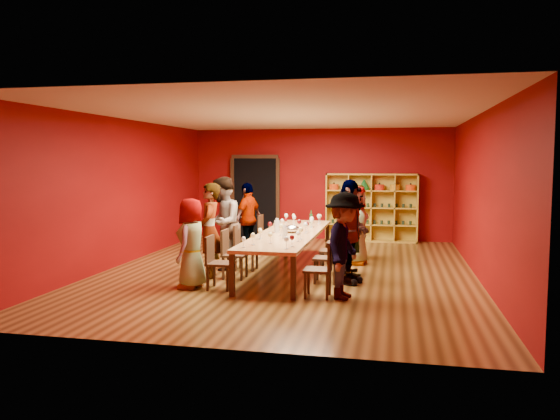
{
  "coord_description": "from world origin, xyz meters",
  "views": [
    {
      "loc": [
        1.98,
        -10.28,
        2.14
      ],
      "look_at": [
        -0.26,
        0.4,
        1.15
      ],
      "focal_mm": 35.0,
      "sensor_mm": 36.0,
      "label": 1
    }
  ],
  "objects_px": {
    "person_left_1": "(210,230)",
    "person_right_1": "(348,232)",
    "chair_person_left_1": "(231,251)",
    "person_right_3": "(356,225)",
    "tasting_table": "(289,235)",
    "person_right_0": "(344,246)",
    "person_right_4": "(360,222)",
    "spittoon_bowl": "(292,229)",
    "person_right_2": "(351,230)",
    "chair_person_right_3": "(341,240)",
    "wine_bottle": "(311,218)",
    "chair_person_right_4": "(343,236)",
    "chair_person_right_1": "(330,255)",
    "chair_person_left_2": "(242,245)",
    "person_left_4": "(248,218)",
    "shelving_unit": "(371,204)",
    "chair_person_left_4": "(265,232)",
    "chair_person_left_0": "(216,259)",
    "chair_person_right_0": "(323,266)",
    "chair_person_right_2": "(335,248)",
    "person_left_2": "(223,223)"
  },
  "relations": [
    {
      "from": "person_left_1",
      "to": "person_left_4",
      "type": "distance_m",
      "value": 2.72
    },
    {
      "from": "tasting_table",
      "to": "person_right_0",
      "type": "distance_m",
      "value": 2.28
    },
    {
      "from": "chair_person_left_2",
      "to": "chair_person_left_4",
      "type": "relative_size",
      "value": 1.0
    },
    {
      "from": "person_right_1",
      "to": "tasting_table",
      "type": "bearing_deg",
      "value": 72.14
    },
    {
      "from": "shelving_unit",
      "to": "chair_person_right_0",
      "type": "relative_size",
      "value": 2.7
    },
    {
      "from": "tasting_table",
      "to": "chair_person_left_4",
      "type": "distance_m",
      "value": 2.07
    },
    {
      "from": "chair_person_left_1",
      "to": "tasting_table",
      "type": "bearing_deg",
      "value": 43.77
    },
    {
      "from": "chair_person_left_1",
      "to": "person_right_4",
      "type": "height_order",
      "value": "person_right_4"
    },
    {
      "from": "shelving_unit",
      "to": "person_right_4",
      "type": "relative_size",
      "value": 1.48
    },
    {
      "from": "chair_person_left_2",
      "to": "person_right_4",
      "type": "relative_size",
      "value": 0.55
    },
    {
      "from": "tasting_table",
      "to": "person_left_1",
      "type": "distance_m",
      "value": 1.58
    },
    {
      "from": "person_right_2",
      "to": "person_right_1",
      "type": "bearing_deg",
      "value": 171.27
    },
    {
      "from": "person_right_4",
      "to": "spittoon_bowl",
      "type": "height_order",
      "value": "person_right_4"
    },
    {
      "from": "chair_person_left_2",
      "to": "chair_person_right_1",
      "type": "height_order",
      "value": "same"
    },
    {
      "from": "tasting_table",
      "to": "person_right_2",
      "type": "distance_m",
      "value": 1.21
    },
    {
      "from": "chair_person_right_4",
      "to": "person_right_3",
      "type": "bearing_deg",
      "value": -63.8
    },
    {
      "from": "chair_person_left_0",
      "to": "chair_person_left_2",
      "type": "xyz_separation_m",
      "value": [
        0.0,
        1.61,
        0.0
      ]
    },
    {
      "from": "person_left_4",
      "to": "chair_person_right_3",
      "type": "xyz_separation_m",
      "value": [
        2.23,
        -0.86,
        -0.32
      ]
    },
    {
      "from": "person_left_1",
      "to": "chair_person_left_2",
      "type": "relative_size",
      "value": 1.95
    },
    {
      "from": "spittoon_bowl",
      "to": "chair_person_right_4",
      "type": "bearing_deg",
      "value": 61.41
    },
    {
      "from": "chair_person_right_2",
      "to": "chair_person_right_4",
      "type": "height_order",
      "value": "same"
    },
    {
      "from": "person_left_1",
      "to": "chair_person_right_4",
      "type": "relative_size",
      "value": 1.95
    },
    {
      "from": "person_right_2",
      "to": "person_left_1",
      "type": "bearing_deg",
      "value": 97.35
    },
    {
      "from": "person_left_4",
      "to": "chair_person_left_2",
      "type": "bearing_deg",
      "value": 30.13
    },
    {
      "from": "chair_person_right_0",
      "to": "spittoon_bowl",
      "type": "bearing_deg",
      "value": 113.73
    },
    {
      "from": "chair_person_right_1",
      "to": "wine_bottle",
      "type": "distance_m",
      "value": 2.74
    },
    {
      "from": "chair_person_left_2",
      "to": "person_right_2",
      "type": "distance_m",
      "value": 2.13
    },
    {
      "from": "chair_person_left_0",
      "to": "chair_person_right_3",
      "type": "distance_m",
      "value": 3.25
    },
    {
      "from": "chair_person_left_0",
      "to": "person_left_1",
      "type": "bearing_deg",
      "value": 115.49
    },
    {
      "from": "shelving_unit",
      "to": "person_left_2",
      "type": "xyz_separation_m",
      "value": [
        -2.71,
        -4.41,
        -0.07
      ]
    },
    {
      "from": "person_right_1",
      "to": "chair_person_right_3",
      "type": "distance_m",
      "value": 1.93
    },
    {
      "from": "person_left_4",
      "to": "chair_person_right_3",
      "type": "relative_size",
      "value": 1.83
    },
    {
      "from": "tasting_table",
      "to": "wine_bottle",
      "type": "distance_m",
      "value": 1.76
    },
    {
      "from": "chair_person_right_4",
      "to": "wine_bottle",
      "type": "relative_size",
      "value": 3.12
    },
    {
      "from": "person_right_0",
      "to": "person_left_1",
      "type": "bearing_deg",
      "value": 76.92
    },
    {
      "from": "tasting_table",
      "to": "chair_person_right_0",
      "type": "xyz_separation_m",
      "value": [
        0.91,
        -1.91,
        -0.2
      ]
    },
    {
      "from": "chair_person_right_3",
      "to": "spittoon_bowl",
      "type": "height_order",
      "value": "spittoon_bowl"
    },
    {
      "from": "tasting_table",
      "to": "person_left_4",
      "type": "height_order",
      "value": "person_left_4"
    },
    {
      "from": "person_right_3",
      "to": "person_right_0",
      "type": "bearing_deg",
      "value": -169.65
    },
    {
      "from": "person_left_1",
      "to": "person_right_0",
      "type": "distance_m",
      "value": 2.75
    },
    {
      "from": "person_right_0",
      "to": "person_right_1",
      "type": "bearing_deg",
      "value": 10.34
    },
    {
      "from": "shelving_unit",
      "to": "chair_person_right_4",
      "type": "bearing_deg",
      "value": -100.22
    },
    {
      "from": "person_left_1",
      "to": "person_right_2",
      "type": "distance_m",
      "value": 2.63
    },
    {
      "from": "chair_person_left_2",
      "to": "spittoon_bowl",
      "type": "relative_size",
      "value": 3.04
    },
    {
      "from": "chair_person_right_0",
      "to": "person_right_0",
      "type": "bearing_deg",
      "value": 0.0
    },
    {
      "from": "person_left_1",
      "to": "person_right_4",
      "type": "distance_m",
      "value": 3.58
    },
    {
      "from": "person_left_1",
      "to": "person_right_1",
      "type": "distance_m",
      "value": 2.53
    },
    {
      "from": "chair_person_left_1",
      "to": "person_right_3",
      "type": "bearing_deg",
      "value": 41.16
    },
    {
      "from": "chair_person_right_0",
      "to": "tasting_table",
      "type": "bearing_deg",
      "value": 115.48
    },
    {
      "from": "chair_person_left_4",
      "to": "person_right_1",
      "type": "height_order",
      "value": "person_right_1"
    }
  ]
}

